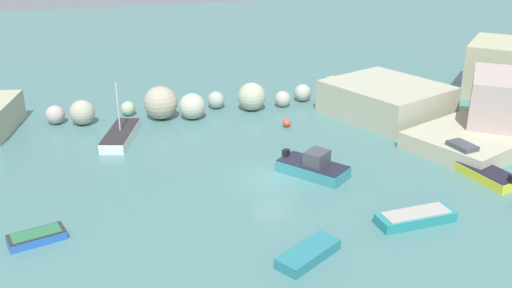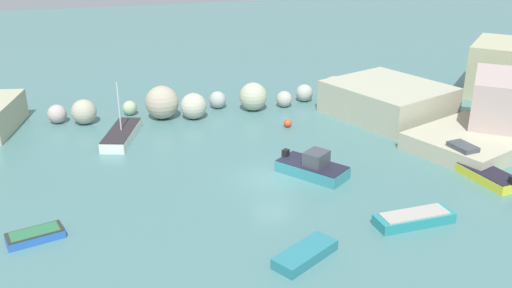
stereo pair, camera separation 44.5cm
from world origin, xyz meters
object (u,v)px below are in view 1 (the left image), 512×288
(channel_buoy, at_px, (287,123))
(moored_boat_3, at_px, (37,237))
(moored_boat_1, at_px, (389,115))
(moored_boat_6, at_px, (416,217))
(moored_boat_2, at_px, (121,135))
(moored_boat_0, at_px, (313,167))
(moored_boat_5, at_px, (308,254))
(moored_boat_4, at_px, (471,163))

(channel_buoy, relative_size, moored_boat_3, 0.22)
(moored_boat_1, bearing_deg, moored_boat_6, -85.94)
(channel_buoy, bearing_deg, moored_boat_6, -84.35)
(moored_boat_1, xyz_separation_m, moored_boat_2, (-21.92, 1.46, 0.12))
(channel_buoy, bearing_deg, moored_boat_3, -146.09)
(moored_boat_1, distance_m, moored_boat_2, 21.97)
(moored_boat_0, xyz_separation_m, moored_boat_5, (-3.93, -8.91, -0.28))
(moored_boat_2, distance_m, moored_boat_3, 14.18)
(channel_buoy, xyz_separation_m, moored_boat_0, (-1.41, -8.94, 0.23))
(moored_boat_1, relative_size, moored_boat_6, 0.99)
(moored_boat_5, bearing_deg, moored_boat_4, -5.67)
(channel_buoy, bearing_deg, moored_boat_2, 175.94)
(channel_buoy, bearing_deg, moored_boat_4, -52.19)
(moored_boat_0, bearing_deg, moored_boat_1, 92.63)
(moored_boat_3, bearing_deg, moored_boat_0, 176.28)
(moored_boat_0, distance_m, moored_boat_5, 9.75)
(moored_boat_3, bearing_deg, moored_boat_1, -171.53)
(moored_boat_4, bearing_deg, moored_boat_3, 84.11)
(moored_boat_4, height_order, moored_boat_6, moored_boat_4)
(channel_buoy, distance_m, moored_boat_0, 9.06)
(moored_boat_0, height_order, moored_boat_3, moored_boat_0)
(moored_boat_0, distance_m, moored_boat_3, 17.14)
(moored_boat_0, relative_size, moored_boat_3, 1.59)
(moored_boat_3, height_order, moored_boat_6, moored_boat_6)
(moored_boat_2, bearing_deg, moored_boat_0, 67.55)
(moored_boat_1, xyz_separation_m, moored_boat_5, (-14.29, -17.32, -0.01))
(moored_boat_5, bearing_deg, channel_buoy, 43.17)
(moored_boat_6, bearing_deg, moored_boat_5, -169.35)
(moored_boat_2, distance_m, moored_boat_6, 22.58)
(moored_boat_3, bearing_deg, channel_buoy, -160.94)
(moored_boat_4, bearing_deg, channel_buoy, 30.10)
(moored_boat_2, relative_size, moored_boat_4, 0.89)
(moored_boat_0, bearing_deg, moored_boat_5, -60.21)
(moored_boat_2, height_order, moored_boat_3, moored_boat_2)
(moored_boat_5, bearing_deg, moored_boat_2, 81.93)
(moored_boat_2, bearing_deg, moored_boat_1, 104.23)
(moored_boat_1, height_order, moored_boat_6, moored_boat_6)
(moored_boat_4, bearing_deg, moored_boat_2, 52.84)
(channel_buoy, xyz_separation_m, moored_boat_5, (-5.34, -17.86, -0.05))
(moored_boat_5, bearing_deg, moored_boat_0, 36.04)
(channel_buoy, relative_size, moored_boat_4, 0.10)
(moored_boat_1, relative_size, moored_boat_5, 1.17)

